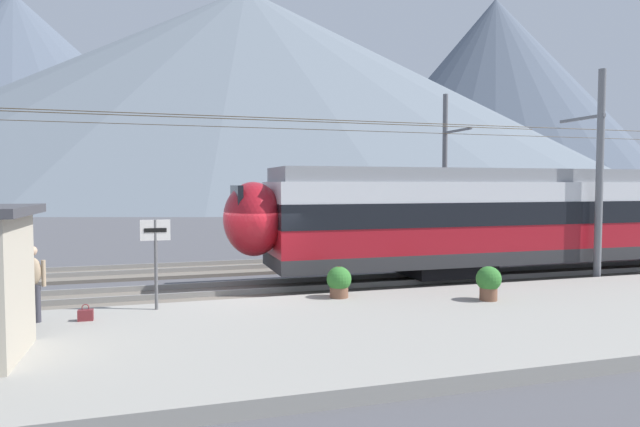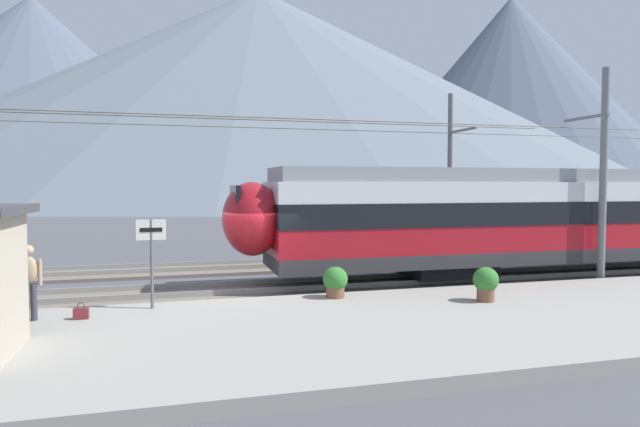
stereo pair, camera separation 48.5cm
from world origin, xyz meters
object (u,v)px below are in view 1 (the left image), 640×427
Objects in this scene: catenary_mast_mid at (597,172)px; potted_plant_platform_edge at (489,281)px; catenary_mast_far_side at (446,171)px; handbag_beside_passenger at (86,315)px; passenger_walking at (33,280)px; platform_sign at (156,244)px; potted_plant_by_shelter at (339,281)px.

catenary_mast_mid is 6.97m from potted_plant_platform_edge.
catenary_mast_mid is 8.32m from catenary_mast_far_side.
potted_plant_platform_edge reaches higher than handbag_beside_passenger.
catenary_mast_far_side reaches higher than passenger_walking.
catenary_mast_far_side is at bearing 96.28° from catenary_mast_mid.
catenary_mast_mid reaches higher than potted_plant_platform_edge.
catenary_mast_far_side is 44.55× the size of potted_plant_platform_edge.
platform_sign is (-14.12, -1.10, -1.85)m from catenary_mast_mid.
platform_sign is at bearing -175.55° from catenary_mast_mid.
potted_plant_by_shelter reaches higher than handbag_beside_passenger.
catenary_mast_mid is 9.95m from potted_plant_by_shelter.
passenger_walking is at bearing 175.42° from potted_plant_platform_edge.
passenger_walking is at bearing 172.49° from handbag_beside_passenger.
platform_sign is at bearing 11.85° from passenger_walking.
potted_plant_platform_edge is (10.91, -0.87, -0.43)m from passenger_walking.
potted_plant_platform_edge is at bearing -21.88° from potted_plant_by_shelter.
potted_plant_by_shelter is (-8.52, -9.31, -3.24)m from catenary_mast_far_side.
handbag_beside_passenger is 6.25m from potted_plant_by_shelter.
handbag_beside_passenger is 9.87m from potted_plant_platform_edge.
passenger_walking is 7.31m from potted_plant_by_shelter.
passenger_walking is (-2.58, -0.54, -0.66)m from platform_sign.
potted_plant_by_shelter is (7.27, 0.59, -0.49)m from passenger_walking.
platform_sign reaches higher than handbag_beside_passenger.
platform_sign is 2.61× the size of potted_plant_by_shelter.
platform_sign is 2.72m from passenger_walking.
passenger_walking is (-15.79, -9.90, -2.75)m from catenary_mast_far_side.
platform_sign is at bearing 170.36° from potted_plant_platform_edge.
catenary_mast_far_side is at bearing 34.29° from handbag_beside_passenger.
catenary_mast_far_side is 18.24× the size of platform_sign.
passenger_walking is (-16.70, -1.64, -2.50)m from catenary_mast_mid.
handbag_beside_passenger is (-1.51, -0.68, -1.47)m from platform_sign.
catenary_mast_far_side is 16.33m from platform_sign.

